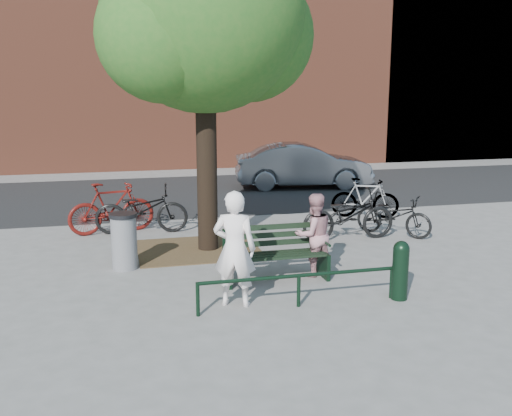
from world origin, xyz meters
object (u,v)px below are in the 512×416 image
object	(u,v)px
person_left	(235,249)
litter_bin	(124,241)
bollard	(400,268)
bicycle_c	(348,215)
park_bench	(275,252)
person_right	(314,235)
parked_car	(303,166)

from	to	relation	value
person_left	litter_bin	distance (m)	2.72
person_left	litter_bin	world-z (taller)	person_left
litter_bin	person_left	bearing A→B (deg)	-54.81
person_left	litter_bin	size ratio (longest dim) A/B	1.71
bollard	bicycle_c	bearing A→B (deg)	79.84
person_left	bollard	distance (m)	2.56
park_bench	person_right	bearing A→B (deg)	5.73
litter_bin	park_bench	bearing A→B (deg)	-26.55
person_left	bicycle_c	distance (m)	4.41
person_right	litter_bin	distance (m)	3.37
bollard	litter_bin	xyz separation A→B (m)	(-4.05, 2.58, 0.02)
park_bench	person_right	distance (m)	0.75
litter_bin	bicycle_c	distance (m)	4.76
litter_bin	parked_car	world-z (taller)	parked_car
parked_car	bicycle_c	bearing A→B (deg)	178.59
park_bench	parked_car	world-z (taller)	parked_car
park_bench	litter_bin	size ratio (longest dim) A/B	1.71
park_bench	parked_car	distance (m)	9.33
bollard	parked_car	world-z (taller)	parked_car
person_right	bicycle_c	world-z (taller)	person_right
bollard	bicycle_c	world-z (taller)	bicycle_c
person_left	bollard	world-z (taller)	person_left
park_bench	person_left	world-z (taller)	person_left
park_bench	person_left	xyz separation A→B (m)	(-0.90, -0.98, 0.39)
litter_bin	parked_car	size ratio (longest dim) A/B	0.23
park_bench	bollard	distance (m)	2.09
person_right	parked_car	bearing A→B (deg)	-115.92
park_bench	person_right	xyz separation A→B (m)	(0.71, 0.07, 0.24)
person_right	person_left	bearing A→B (deg)	24.62
bicycle_c	park_bench	bearing A→B (deg)	133.24
bollard	parked_car	xyz separation A→B (m)	(1.81, 10.03, 0.23)
bollard	litter_bin	bearing A→B (deg)	147.54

